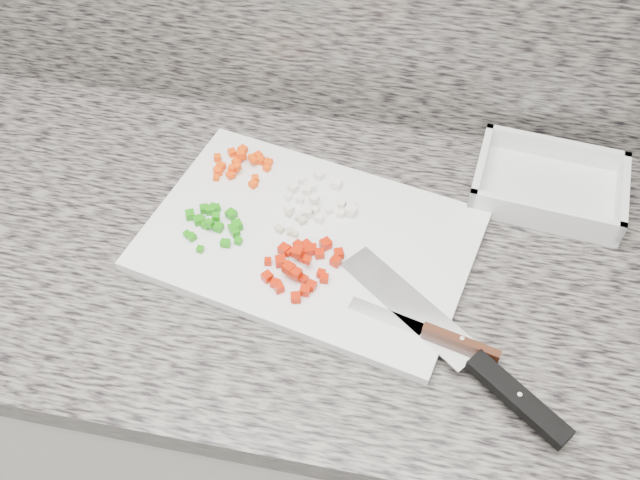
{
  "coord_description": "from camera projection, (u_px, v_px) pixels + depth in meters",
  "views": [
    {
      "loc": [
        0.22,
        0.8,
        1.71
      ],
      "look_at": [
        0.1,
        1.43,
        0.94
      ],
      "focal_mm": 40.0,
      "sensor_mm": 36.0,
      "label": 1
    }
  ],
  "objects": [
    {
      "name": "cabinet",
      "position": [
        272.0,
        390.0,
        1.42
      ],
      "size": [
        3.92,
        0.62,
        0.86
      ],
      "primitive_type": "cube",
      "color": "silver",
      "rests_on": "ground"
    },
    {
      "name": "countertop",
      "position": [
        257.0,
        248.0,
        1.07
      ],
      "size": [
        3.96,
        0.64,
        0.04
      ],
      "primitive_type": "cube",
      "color": "slate",
      "rests_on": "cabinet"
    },
    {
      "name": "cutting_board",
      "position": [
        309.0,
        240.0,
        1.04
      ],
      "size": [
        0.52,
        0.4,
        0.02
      ],
      "primitive_type": "cube",
      "rotation": [
        0.0,
        0.0,
        -0.21
      ],
      "color": "white",
      "rests_on": "countertop"
    },
    {
      "name": "carrot_pile",
      "position": [
        241.0,
        163.0,
        1.13
      ],
      "size": [
        0.1,
        0.09,
        0.02
      ],
      "color": "#FF4405",
      "rests_on": "cutting_board"
    },
    {
      "name": "onion_pile",
      "position": [
        323.0,
        200.0,
        1.08
      ],
      "size": [
        0.12,
        0.1,
        0.02
      ],
      "color": "white",
      "rests_on": "cutting_board"
    },
    {
      "name": "green_pepper_pile",
      "position": [
        215.0,
        223.0,
        1.05
      ],
      "size": [
        0.1,
        0.09,
        0.02
      ],
      "color": "#1B8A0C",
      "rests_on": "cutting_board"
    },
    {
      "name": "red_pepper_pile",
      "position": [
        302.0,
        264.0,
        1.0
      ],
      "size": [
        0.11,
        0.12,
        0.02
      ],
      "color": "#C11A02",
      "rests_on": "cutting_board"
    },
    {
      "name": "garlic_pile",
      "position": [
        291.0,
        225.0,
        1.05
      ],
      "size": [
        0.05,
        0.05,
        0.01
      ],
      "color": "beige",
      "rests_on": "cutting_board"
    },
    {
      "name": "chef_knife",
      "position": [
        478.0,
        364.0,
        0.9
      ],
      "size": [
        0.32,
        0.26,
        0.02
      ],
      "rotation": [
        0.0,
        0.0,
        -0.66
      ],
      "color": "silver",
      "rests_on": "cutting_board"
    },
    {
      "name": "paring_knife",
      "position": [
        441.0,
        336.0,
        0.92
      ],
      "size": [
        0.2,
        0.07,
        0.02
      ],
      "rotation": [
        0.0,
        0.0,
        -0.25
      ],
      "color": "silver",
      "rests_on": "cutting_board"
    },
    {
      "name": "tray",
      "position": [
        548.0,
        187.0,
        1.1
      ],
      "size": [
        0.24,
        0.19,
        0.05
      ],
      "rotation": [
        0.0,
        0.0,
        -0.11
      ],
      "color": "silver",
      "rests_on": "countertop"
    }
  ]
}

